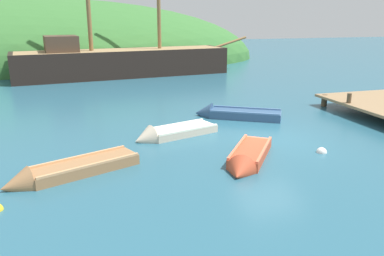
% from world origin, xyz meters
% --- Properties ---
extents(ground_plane, '(120.00, 120.00, 0.00)m').
position_xyz_m(ground_plane, '(0.00, 0.00, 0.00)').
color(ground_plane, '#285B70').
extents(shore_hill, '(43.76, 23.28, 12.20)m').
position_xyz_m(shore_hill, '(-9.73, 29.61, 0.00)').
color(shore_hill, '#387033').
rests_on(shore_hill, ground).
extents(sailing_ship, '(18.58, 5.27, 13.68)m').
position_xyz_m(sailing_ship, '(-3.37, 17.46, 0.77)').
color(sailing_ship, black).
rests_on(sailing_ship, ground).
extents(rowboat_portside, '(3.48, 1.98, 0.99)m').
position_xyz_m(rowboat_portside, '(-3.54, 1.40, 0.08)').
color(rowboat_portside, beige).
rests_on(rowboat_portside, ground).
extents(rowboat_near_dock, '(3.82, 2.84, 0.99)m').
position_xyz_m(rowboat_near_dock, '(-0.15, 3.43, 0.12)').
color(rowboat_near_dock, '#335175').
rests_on(rowboat_near_dock, ground).
extents(rowboat_outer_left, '(3.96, 2.32, 0.91)m').
position_xyz_m(rowboat_outer_left, '(-7.25, -1.44, 0.10)').
color(rowboat_outer_left, '#9E7047').
rests_on(rowboat_outer_left, ground).
extents(rowboat_outer_right, '(2.67, 3.18, 0.90)m').
position_xyz_m(rowboat_outer_right, '(-1.82, -1.90, 0.09)').
color(rowboat_outer_right, '#C64C2D').
rests_on(rowboat_outer_right, ground).
extents(buoy_white, '(0.35, 0.35, 0.35)m').
position_xyz_m(buoy_white, '(0.96, -1.76, 0.00)').
color(buoy_white, white).
rests_on(buoy_white, ground).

